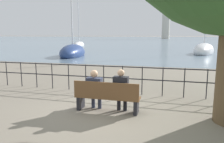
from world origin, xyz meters
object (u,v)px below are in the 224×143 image
seated_person_left (95,88)px  sailboat_4 (79,45)px  park_bench (107,97)px  sailboat_1 (73,52)px  harbor_lighthouse (166,18)px  sailboat_0 (204,50)px  seated_person_right (121,89)px

seated_person_left → sailboat_4: sailboat_4 is taller
park_bench → sailboat_1: 17.36m
sailboat_4 → harbor_lighthouse: size_ratio=0.46×
sailboat_1 → park_bench: bearing=-73.1°
seated_person_left → sailboat_1: 17.11m
seated_person_left → sailboat_0: 22.90m
seated_person_right → sailboat_0: (5.16, 22.11, -0.29)m
seated_person_right → sailboat_1: size_ratio=0.10×
seated_person_left → sailboat_1: bearing=117.2°
sailboat_0 → sailboat_1: size_ratio=0.88×
park_bench → harbor_lighthouse: bearing=90.6°
sailboat_1 → sailboat_4: sailboat_1 is taller
park_bench → harbor_lighthouse: size_ratio=0.08×
sailboat_4 → harbor_lighthouse: (14.30, 88.61, 11.03)m
park_bench → sailboat_4: size_ratio=0.17×
park_bench → sailboat_1: (-8.22, 15.30, -0.03)m
sailboat_0 → sailboat_1: 15.40m
seated_person_left → park_bench: bearing=-11.1°
sailboat_0 → sailboat_1: bearing=-138.8°
sailboat_1 → harbor_lighthouse: harbor_lighthouse is taller
sailboat_4 → harbor_lighthouse: harbor_lighthouse is taller
park_bench → sailboat_0: bearing=75.9°
seated_person_left → sailboat_4: (-15.29, 34.06, -0.34)m
seated_person_right → harbor_lighthouse: bearing=90.8°
sailboat_1 → seated_person_right: bearing=-71.8°
harbor_lighthouse → seated_person_left: bearing=-89.5°
park_bench → sailboat_4: bearing=114.7°
seated_person_right → sailboat_1: sailboat_1 is taller
sailboat_0 → harbor_lighthouse: 101.40m
sailboat_0 → harbor_lighthouse: bearing=108.5°
seated_person_right → sailboat_0: 22.71m
seated_person_right → sailboat_4: bearing=115.3°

